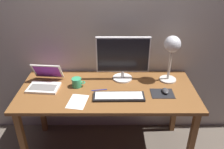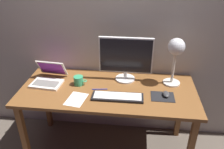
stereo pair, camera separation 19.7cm
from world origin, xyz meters
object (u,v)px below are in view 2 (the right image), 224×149
keyboard_main (118,97)px  laptop (49,76)px  coffee_mug (79,81)px  pen (100,89)px  monitor (126,58)px  desk_lamp (176,51)px  mouse (166,94)px

keyboard_main → laptop: (-0.68, 0.21, 0.04)m
coffee_mug → pen: size_ratio=0.89×
keyboard_main → monitor: bearing=82.5°
keyboard_main → pen: keyboard_main is taller
desk_lamp → mouse: (-0.07, -0.23, -0.31)m
laptop → coffee_mug: 0.30m
laptop → monitor: bearing=9.1°
monitor → coffee_mug: 0.49m
monitor → laptop: bearing=-170.9°
laptop → mouse: size_ratio=3.30×
pen → desk_lamp: bearing=15.9°
laptop → pen: laptop is taller
desk_lamp → monitor: bearing=176.6°
desk_lamp → coffee_mug: desk_lamp is taller
desk_lamp → coffee_mug: size_ratio=3.61×
coffee_mug → pen: bearing=-18.0°
desk_lamp → mouse: bearing=-107.2°
laptop → desk_lamp: 1.20m
laptop → mouse: bearing=-7.2°
mouse → coffee_mug: (-0.80, 0.11, 0.02)m
desk_lamp → coffee_mug: 0.92m
coffee_mug → monitor: bearing=18.9°
coffee_mug → pen: coffee_mug is taller
keyboard_main → laptop: 0.71m
monitor → keyboard_main: 0.40m
keyboard_main → coffee_mug: 0.43m
monitor → desk_lamp: size_ratio=1.12×
laptop → mouse: (1.09, -0.14, -0.03)m
laptop → pen: 0.52m
mouse → laptop: bearing=172.8°
keyboard_main → pen: (-0.17, 0.12, -0.01)m
pen → monitor: bearing=44.5°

